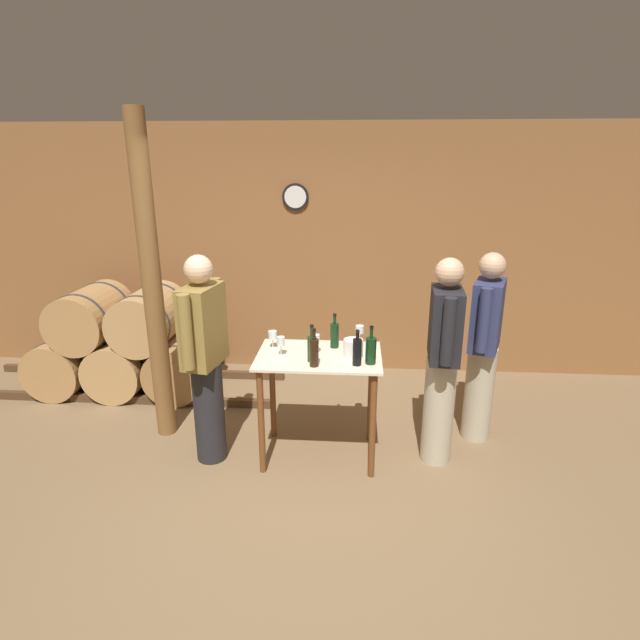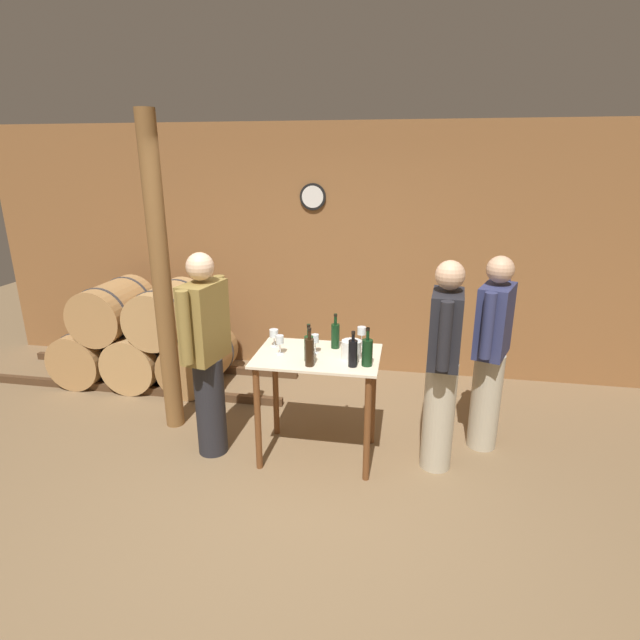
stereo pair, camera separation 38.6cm
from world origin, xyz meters
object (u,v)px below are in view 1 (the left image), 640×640
(wine_glass_near_center, at_px, (281,342))
(person_visitor_bearded, at_px, (484,345))
(wine_bottle_left, at_px, (314,352))
(person_host, at_px, (443,359))
(wooden_post, at_px, (152,285))
(wine_bottle_far_left, at_px, (312,348))
(wine_bottle_center, at_px, (335,334))
(wine_bottle_far_right, at_px, (371,350))
(wine_glass_far_side, at_px, (360,330))
(wine_glass_near_left, at_px, (273,335))
(wine_bottle_right, at_px, (357,351))
(wine_glass_near_right, at_px, (316,340))
(person_visitor_with_scarf, at_px, (205,357))
(ice_bucket, at_px, (353,348))

(wine_glass_near_center, bearing_deg, person_visitor_bearded, 14.59)
(wine_bottle_left, distance_m, person_host, 1.00)
(wooden_post, height_order, wine_bottle_far_left, wooden_post)
(wine_bottle_center, bearing_deg, wine_bottle_left, -108.51)
(wooden_post, bearing_deg, wine_bottle_far_right, -12.84)
(wine_bottle_left, bearing_deg, person_visitor_bearded, 24.02)
(wine_bottle_far_left, relative_size, wine_glass_far_side, 1.85)
(wooden_post, xyz_separation_m, person_visitor_bearded, (2.73, 0.12, -0.49))
(wine_glass_near_left, bearing_deg, wine_bottle_far_right, -18.71)
(wooden_post, distance_m, wine_bottle_far_left, 1.44)
(wine_glass_near_center, bearing_deg, wine_bottle_center, 27.42)
(wine_bottle_left, xyz_separation_m, person_host, (0.96, 0.23, -0.12))
(wine_bottle_right, xyz_separation_m, wine_bottle_far_right, (0.10, 0.04, -0.00))
(wine_bottle_left, bearing_deg, wine_glass_near_right, 91.20)
(wine_bottle_far_right, xyz_separation_m, person_visitor_with_scarf, (-1.26, 0.04, -0.11))
(wine_bottle_far_left, height_order, wine_bottle_right, wine_bottle_far_left)
(wine_glass_far_side, xyz_separation_m, person_visitor_with_scarf, (-1.18, -0.37, -0.12))
(wooden_post, height_order, person_visitor_with_scarf, wooden_post)
(wine_glass_far_side, relative_size, ice_bucket, 1.04)
(wooden_post, bearing_deg, person_visitor_bearded, 2.60)
(wine_bottle_far_left, bearing_deg, wine_bottle_right, -8.51)
(wine_glass_near_right, bearing_deg, wine_bottle_left, -88.80)
(person_visitor_bearded, bearing_deg, wine_glass_near_left, -171.17)
(wine_bottle_far_left, xyz_separation_m, wine_bottle_right, (0.34, -0.05, 0.00))
(wine_bottle_center, bearing_deg, wooden_post, 176.43)
(wine_bottle_center, distance_m, wine_bottle_far_right, 0.42)
(person_visitor_bearded, bearing_deg, wine_bottle_left, -155.98)
(person_visitor_with_scarf, bearing_deg, wine_bottle_far_right, -1.94)
(wine_bottle_center, height_order, person_visitor_bearded, person_visitor_bearded)
(wine_bottle_far_right, height_order, ice_bucket, wine_bottle_far_right)
(wine_bottle_right, height_order, person_visitor_bearded, person_visitor_bearded)
(wine_glass_near_left, bearing_deg, wine_glass_near_center, -60.31)
(ice_bucket, bearing_deg, wine_glass_near_left, 168.25)
(wine_glass_near_left, xyz_separation_m, ice_bucket, (0.64, -0.13, -0.04))
(wine_bottle_far_right, height_order, person_host, person_host)
(wine_bottle_center, xyz_separation_m, wine_glass_far_side, (0.20, 0.10, 0.01))
(wine_bottle_left, xyz_separation_m, wine_glass_near_center, (-0.27, 0.18, -0.00))
(wine_glass_far_side, bearing_deg, wine_bottle_left, -124.19)
(wooden_post, height_order, wine_glass_near_left, wooden_post)
(wooden_post, bearing_deg, person_host, -6.11)
(wine_bottle_far_right, xyz_separation_m, wine_glass_near_right, (-0.42, 0.17, 0.01))
(ice_bucket, relative_size, person_visitor_bearded, 0.09)
(wine_bottle_far_right, relative_size, ice_bucket, 1.94)
(wine_bottle_far_right, relative_size, person_host, 0.18)
(wine_bottle_left, xyz_separation_m, wine_bottle_far_right, (0.41, 0.08, -0.01))
(wine_bottle_right, height_order, wine_glass_near_left, wine_bottle_right)
(wine_bottle_center, bearing_deg, person_host, -10.60)
(wine_bottle_left, bearing_deg, wine_glass_far_side, 55.81)
(wine_bottle_left, height_order, person_host, person_host)
(wooden_post, distance_m, wine_bottle_center, 1.54)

